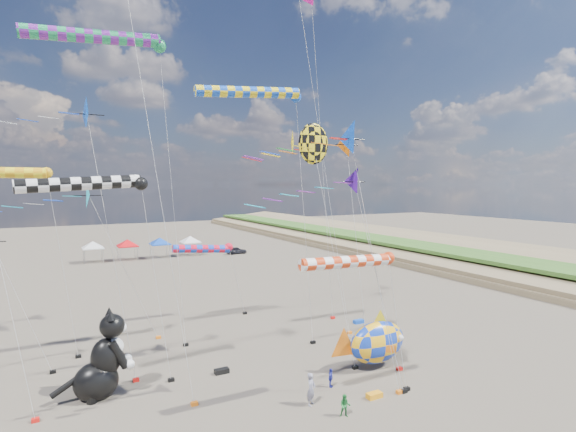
{
  "coord_description": "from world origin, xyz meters",
  "views": [
    {
      "loc": [
        -11.66,
        -13.55,
        11.86
      ],
      "look_at": [
        1.97,
        12.0,
        9.84
      ],
      "focal_mm": 28.0,
      "sensor_mm": 36.0,
      "label": 1
    }
  ],
  "objects_px": {
    "cat_inflatable": "(101,353)",
    "person_adult": "(311,389)",
    "parked_car": "(237,250)",
    "fish_inflatable": "(377,342)",
    "child_green": "(345,406)",
    "child_blue": "(331,378)"
  },
  "relations": [
    {
      "from": "cat_inflatable",
      "to": "person_adult",
      "type": "height_order",
      "value": "cat_inflatable"
    },
    {
      "from": "person_adult",
      "to": "parked_car",
      "type": "xyz_separation_m",
      "value": [
        16.02,
        51.47,
        -0.29
      ]
    },
    {
      "from": "cat_inflatable",
      "to": "fish_inflatable",
      "type": "distance_m",
      "value": 16.68
    },
    {
      "from": "fish_inflatable",
      "to": "person_adult",
      "type": "height_order",
      "value": "fish_inflatable"
    },
    {
      "from": "cat_inflatable",
      "to": "fish_inflatable",
      "type": "relative_size",
      "value": 0.89
    },
    {
      "from": "cat_inflatable",
      "to": "child_green",
      "type": "xyz_separation_m",
      "value": [
        10.77,
        -8.23,
        -1.89
      ]
    },
    {
      "from": "cat_inflatable",
      "to": "child_blue",
      "type": "relative_size",
      "value": 4.45
    },
    {
      "from": "fish_inflatable",
      "to": "person_adult",
      "type": "bearing_deg",
      "value": -160.6
    },
    {
      "from": "fish_inflatable",
      "to": "parked_car",
      "type": "relative_size",
      "value": 1.6
    },
    {
      "from": "fish_inflatable",
      "to": "child_green",
      "type": "distance_m",
      "value": 6.84
    },
    {
      "from": "cat_inflatable",
      "to": "child_green",
      "type": "distance_m",
      "value": 13.69
    },
    {
      "from": "child_blue",
      "to": "parked_car",
      "type": "distance_m",
      "value": 52.07
    },
    {
      "from": "cat_inflatable",
      "to": "parked_car",
      "type": "height_order",
      "value": "cat_inflatable"
    },
    {
      "from": "fish_inflatable",
      "to": "person_adult",
      "type": "distance_m",
      "value": 6.7
    },
    {
      "from": "cat_inflatable",
      "to": "parked_car",
      "type": "distance_m",
      "value": 52.04
    },
    {
      "from": "person_adult",
      "to": "child_green",
      "type": "relative_size",
      "value": 1.52
    },
    {
      "from": "person_adult",
      "to": "child_green",
      "type": "distance_m",
      "value": 2.1
    },
    {
      "from": "person_adult",
      "to": "parked_car",
      "type": "distance_m",
      "value": 53.91
    },
    {
      "from": "fish_inflatable",
      "to": "child_green",
      "type": "height_order",
      "value": "fish_inflatable"
    },
    {
      "from": "child_green",
      "to": "child_blue",
      "type": "distance_m",
      "value": 3.39
    },
    {
      "from": "child_green",
      "to": "cat_inflatable",
      "type": "bearing_deg",
      "value": 177.07
    },
    {
      "from": "parked_car",
      "to": "fish_inflatable",
      "type": "bearing_deg",
      "value": 171.34
    }
  ]
}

